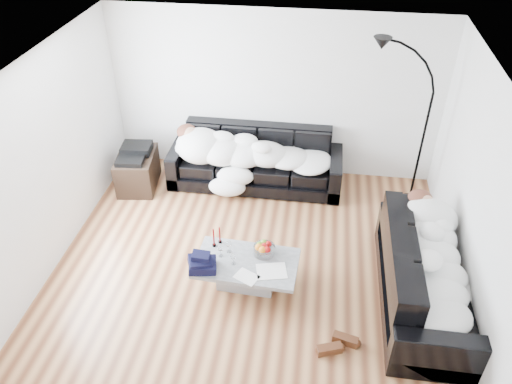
# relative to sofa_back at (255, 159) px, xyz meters

# --- Properties ---
(ground) EXTENTS (5.00, 5.00, 0.00)m
(ground) POSITION_rel_sofa_back_xyz_m (0.22, -1.79, -0.43)
(ground) COLOR brown
(ground) RESTS_ON ground
(wall_back) EXTENTS (5.00, 0.02, 2.60)m
(wall_back) POSITION_rel_sofa_back_xyz_m (0.22, 0.46, 0.87)
(wall_back) COLOR silver
(wall_back) RESTS_ON ground
(wall_left) EXTENTS (0.02, 4.50, 2.60)m
(wall_left) POSITION_rel_sofa_back_xyz_m (-2.28, -1.79, 0.87)
(wall_left) COLOR silver
(wall_left) RESTS_ON ground
(wall_right) EXTENTS (0.02, 4.50, 2.60)m
(wall_right) POSITION_rel_sofa_back_xyz_m (2.72, -1.79, 0.87)
(wall_right) COLOR silver
(wall_right) RESTS_ON ground
(ceiling) EXTENTS (5.00, 5.00, 0.00)m
(ceiling) POSITION_rel_sofa_back_xyz_m (0.22, -1.79, 2.17)
(ceiling) COLOR white
(ceiling) RESTS_ON ground
(sofa_back) EXTENTS (2.65, 0.92, 0.87)m
(sofa_back) POSITION_rel_sofa_back_xyz_m (0.00, 0.00, 0.00)
(sofa_back) COLOR black
(sofa_back) RESTS_ON ground
(sofa_right) EXTENTS (0.96, 2.24, 0.90)m
(sofa_right) POSITION_rel_sofa_back_xyz_m (2.30, -2.16, 0.02)
(sofa_right) COLOR black
(sofa_right) RESTS_ON ground
(sleeper_back) EXTENTS (2.24, 0.77, 0.45)m
(sleeper_back) POSITION_rel_sofa_back_xyz_m (0.00, -0.05, 0.21)
(sleeper_back) COLOR white
(sleeper_back) RESTS_ON sofa_back
(sleeper_right) EXTENTS (0.81, 1.92, 0.47)m
(sleeper_right) POSITION_rel_sofa_back_xyz_m (2.30, -2.16, 0.22)
(sleeper_right) COLOR white
(sleeper_right) RESTS_ON sofa_right
(teal_cushion) EXTENTS (0.42, 0.38, 0.20)m
(teal_cushion) POSITION_rel_sofa_back_xyz_m (2.24, -1.47, 0.29)
(teal_cushion) COLOR #0D4B5E
(teal_cushion) RESTS_ON sofa_right
(coffee_table) EXTENTS (1.26, 0.78, 0.36)m
(coffee_table) POSITION_rel_sofa_back_xyz_m (0.20, -2.18, -0.25)
(coffee_table) COLOR #939699
(coffee_table) RESTS_ON ground
(fruit_bowl) EXTENTS (0.31, 0.31, 0.17)m
(fruit_bowl) POSITION_rel_sofa_back_xyz_m (0.40, -2.00, 0.01)
(fruit_bowl) COLOR white
(fruit_bowl) RESTS_ON coffee_table
(wine_glass_a) EXTENTS (0.08, 0.08, 0.17)m
(wine_glass_a) POSITION_rel_sofa_back_xyz_m (-0.04, -2.03, 0.01)
(wine_glass_a) COLOR white
(wine_glass_a) RESTS_ON coffee_table
(wine_glass_b) EXTENTS (0.08, 0.08, 0.16)m
(wine_glass_b) POSITION_rel_sofa_back_xyz_m (-0.12, -2.12, 0.01)
(wine_glass_b) COLOR white
(wine_glass_b) RESTS_ON coffee_table
(wine_glass_c) EXTENTS (0.08, 0.08, 0.16)m
(wine_glass_c) POSITION_rel_sofa_back_xyz_m (0.05, -2.23, 0.01)
(wine_glass_c) COLOR white
(wine_glass_c) RESTS_ON coffee_table
(candle_left) EXTENTS (0.06, 0.06, 0.27)m
(candle_left) POSITION_rel_sofa_back_xyz_m (-0.24, -1.95, 0.06)
(candle_left) COLOR maroon
(candle_left) RESTS_ON coffee_table
(candle_right) EXTENTS (0.04, 0.04, 0.24)m
(candle_right) POSITION_rel_sofa_back_xyz_m (-0.18, -1.88, 0.05)
(candle_right) COLOR maroon
(candle_right) RESTS_ON coffee_table
(newspaper_a) EXTENTS (0.40, 0.34, 0.01)m
(newspaper_a) POSITION_rel_sofa_back_xyz_m (0.52, -2.29, -0.07)
(newspaper_a) COLOR silver
(newspaper_a) RESTS_ON coffee_table
(newspaper_b) EXTENTS (0.33, 0.29, 0.01)m
(newspaper_b) POSITION_rel_sofa_back_xyz_m (0.25, -2.43, -0.07)
(newspaper_b) COLOR silver
(newspaper_b) RESTS_ON coffee_table
(navy_jacket) EXTENTS (0.39, 0.34, 0.17)m
(navy_jacket) POSITION_rel_sofa_back_xyz_m (-0.29, -2.40, 0.09)
(navy_jacket) COLOR black
(navy_jacket) RESTS_ON coffee_table
(shoes) EXTENTS (0.51, 0.41, 0.11)m
(shoes) POSITION_rel_sofa_back_xyz_m (1.32, -2.99, -0.38)
(shoes) COLOR #472311
(shoes) RESTS_ON ground
(av_cabinet) EXTENTS (0.65, 0.86, 0.55)m
(av_cabinet) POSITION_rel_sofa_back_xyz_m (-1.80, -0.34, -0.16)
(av_cabinet) COLOR black
(av_cabinet) RESTS_ON ground
(stereo) EXTENTS (0.47, 0.38, 0.13)m
(stereo) POSITION_rel_sofa_back_xyz_m (-1.80, -0.34, 0.18)
(stereo) COLOR black
(stereo) RESTS_ON av_cabinet
(floor_lamp) EXTENTS (0.85, 0.61, 2.18)m
(floor_lamp) POSITION_rel_sofa_back_xyz_m (2.37, -0.16, 0.66)
(floor_lamp) COLOR black
(floor_lamp) RESTS_ON ground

